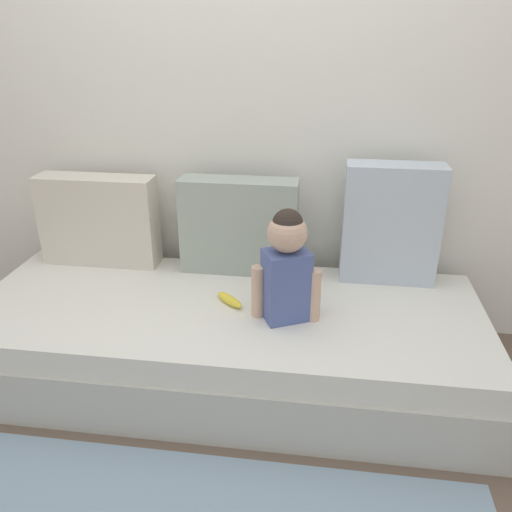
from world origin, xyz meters
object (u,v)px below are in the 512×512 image
(throw_pillow_right, at_px, (391,224))
(banana, at_px, (230,300))
(throw_pillow_left, at_px, (99,220))
(toddler, at_px, (287,264))
(throw_pillow_center, at_px, (239,226))
(couch, at_px, (227,341))

(throw_pillow_right, relative_size, banana, 3.39)
(throw_pillow_left, bearing_deg, toddler, -23.71)
(throw_pillow_center, bearing_deg, throw_pillow_right, 0.00)
(couch, bearing_deg, banana, 40.98)
(throw_pillow_left, height_order, banana, throw_pillow_left)
(banana, bearing_deg, throw_pillow_left, 154.33)
(banana, bearing_deg, toddler, -17.77)
(throw_pillow_right, xyz_separation_m, banana, (-0.72, -0.36, -0.27))
(toddler, bearing_deg, throw_pillow_center, 121.82)
(couch, height_order, toddler, toddler)
(throw_pillow_right, bearing_deg, banana, -153.43)
(throw_pillow_right, height_order, banana, throw_pillow_right)
(couch, xyz_separation_m, throw_pillow_center, (0.00, 0.37, 0.43))
(couch, bearing_deg, throw_pillow_left, 153.10)
(throw_pillow_right, distance_m, banana, 0.85)
(throw_pillow_right, distance_m, toddler, 0.64)
(couch, distance_m, banana, 0.21)
(couch, relative_size, toddler, 4.80)
(couch, bearing_deg, throw_pillow_center, 90.00)
(couch, height_order, throw_pillow_center, throw_pillow_center)
(throw_pillow_center, bearing_deg, banana, -87.68)
(banana, bearing_deg, throw_pillow_right, 26.57)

